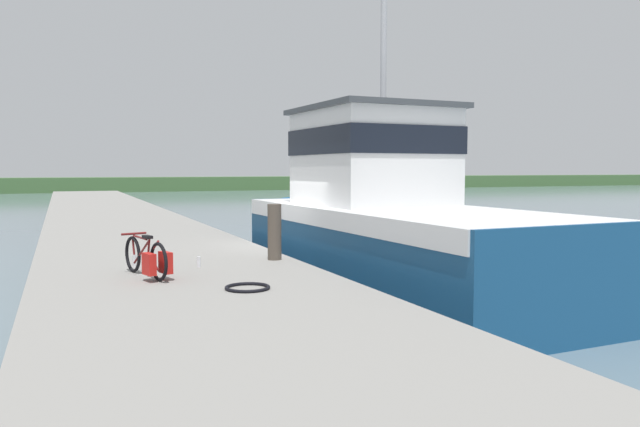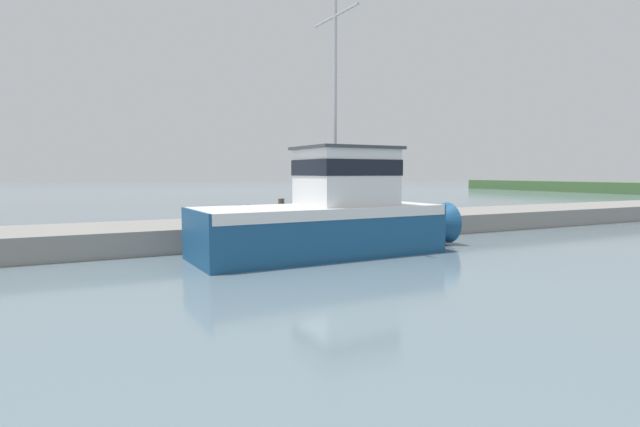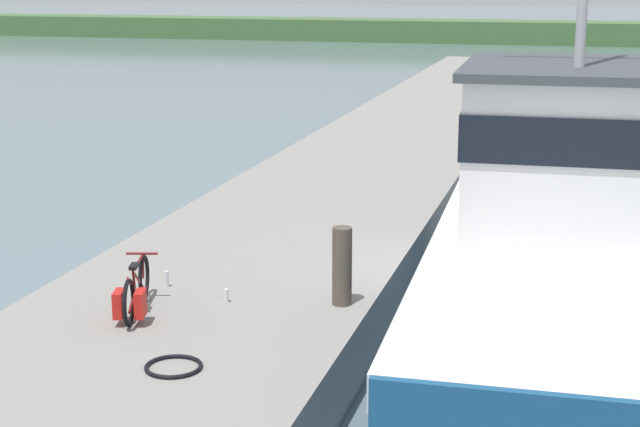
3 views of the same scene
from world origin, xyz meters
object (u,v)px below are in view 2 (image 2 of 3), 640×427
fishing_boat_main (332,214)px  water_bottle_on_curb (262,219)px  mooring_post (281,211)px  water_bottle_by_bike (262,216)px  bicycle_touring (238,213)px

fishing_boat_main → water_bottle_on_curb: 4.79m
mooring_post → water_bottle_on_curb: (-1.59, -0.35, -0.46)m
water_bottle_by_bike → water_bottle_on_curb: (1.10, -0.43, -0.02)m
fishing_boat_main → water_bottle_by_bike: fishing_boat_main is taller
fishing_boat_main → bicycle_touring: (-5.58, -2.13, -0.30)m
fishing_boat_main → mooring_post: (-3.00, -0.94, -0.07)m
fishing_boat_main → bicycle_touring: bearing=-161.0°
fishing_boat_main → water_bottle_on_curb: fishing_boat_main is taller
mooring_post → water_bottle_on_curb: 1.69m
fishing_boat_main → mooring_post: 3.14m
bicycle_touring → water_bottle_on_curb: 1.33m
water_bottle_by_bike → mooring_post: bearing=-1.7°
bicycle_touring → fishing_boat_main: bearing=5.9°
bicycle_touring → water_bottle_on_curb: (0.99, 0.85, -0.23)m
bicycle_touring → water_bottle_by_bike: (-0.10, 1.27, -0.20)m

